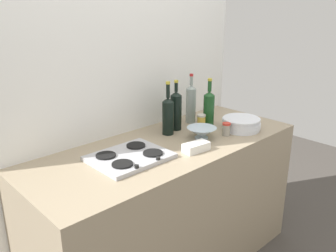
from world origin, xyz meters
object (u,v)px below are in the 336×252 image
(wine_bottle_leftmost, at_px, (209,108))
(condiment_jar_front, at_px, (209,116))
(wine_bottle_mid_left, at_px, (176,110))
(mixing_bowl, at_px, (202,132))
(condiment_jar_spare, at_px, (226,129))
(stovetop_hob, at_px, (130,157))
(wine_bottle_rightmost, at_px, (168,115))
(wine_bottle_mid_right, at_px, (191,103))
(condiment_jar_rear, at_px, (201,122))
(plate_stack, at_px, (241,124))
(butter_dish, at_px, (196,147))

(wine_bottle_leftmost, bearing_deg, condiment_jar_front, 38.45)
(wine_bottle_mid_left, height_order, mixing_bowl, wine_bottle_mid_left)
(condiment_jar_front, xyz_separation_m, condiment_jar_spare, (-0.13, -0.26, -0.00))
(stovetop_hob, height_order, wine_bottle_leftmost, wine_bottle_leftmost)
(stovetop_hob, distance_m, condiment_jar_spare, 0.70)
(condiment_jar_front, distance_m, condiment_jar_spare, 0.29)
(stovetop_hob, height_order, wine_bottle_rightmost, wine_bottle_rightmost)
(wine_bottle_mid_right, distance_m, condiment_jar_rear, 0.19)
(stovetop_hob, xyz_separation_m, mixing_bowl, (0.53, -0.06, 0.03))
(wine_bottle_rightmost, relative_size, condiment_jar_spare, 4.13)
(plate_stack, relative_size, condiment_jar_rear, 2.45)
(plate_stack, bearing_deg, wine_bottle_mid_left, 135.52)
(wine_bottle_mid_left, bearing_deg, stovetop_hob, -161.70)
(wine_bottle_rightmost, bearing_deg, wine_bottle_mid_right, 13.03)
(plate_stack, distance_m, mixing_bowl, 0.33)
(condiment_jar_spare, bearing_deg, condiment_jar_front, 63.73)
(wine_bottle_rightmost, distance_m, butter_dish, 0.35)
(butter_dish, relative_size, condiment_jar_spare, 1.87)
(wine_bottle_mid_right, distance_m, condiment_jar_spare, 0.36)
(stovetop_hob, relative_size, butter_dish, 2.64)
(butter_dish, bearing_deg, condiment_jar_front, 32.88)
(plate_stack, height_order, wine_bottle_mid_right, wine_bottle_mid_right)
(stovetop_hob, relative_size, wine_bottle_mid_right, 1.19)
(mixing_bowl, bearing_deg, condiment_jar_rear, 42.43)
(wine_bottle_rightmost, bearing_deg, plate_stack, -33.77)
(wine_bottle_leftmost, height_order, wine_bottle_mid_left, wine_bottle_mid_left)
(condiment_jar_spare, bearing_deg, wine_bottle_mid_left, 116.52)
(stovetop_hob, relative_size, condiment_jar_spare, 4.94)
(condiment_jar_front, relative_size, condiment_jar_spare, 1.03)
(wine_bottle_leftmost, distance_m, condiment_jar_rear, 0.12)
(stovetop_hob, bearing_deg, wine_bottle_mid_right, 16.48)
(wine_bottle_mid_right, bearing_deg, plate_stack, -69.03)
(stovetop_hob, height_order, mixing_bowl, mixing_bowl)
(condiment_jar_front, bearing_deg, wine_bottle_rightmost, 176.58)
(plate_stack, relative_size, condiment_jar_spare, 3.06)
(wine_bottle_rightmost, bearing_deg, condiment_jar_rear, -22.10)
(condiment_jar_front, bearing_deg, mixing_bowl, -147.23)
(wine_bottle_mid_right, bearing_deg, condiment_jar_front, -42.52)
(condiment_jar_front, bearing_deg, condiment_jar_rear, -156.80)
(wine_bottle_mid_right, bearing_deg, wine_bottle_rightmost, -166.97)
(plate_stack, xyz_separation_m, wine_bottle_mid_right, (-0.13, 0.35, 0.10))
(plate_stack, height_order, wine_bottle_rightmost, wine_bottle_rightmost)
(wine_bottle_mid_left, distance_m, condiment_jar_spare, 0.36)
(plate_stack, height_order, condiment_jar_spare, condiment_jar_spare)
(stovetop_hob, height_order, condiment_jar_spare, condiment_jar_spare)
(butter_dish, xyz_separation_m, condiment_jar_rear, (0.30, 0.23, 0.03))
(butter_dish, distance_m, condiment_jar_spare, 0.34)
(wine_bottle_leftmost, height_order, condiment_jar_spare, wine_bottle_leftmost)
(wine_bottle_rightmost, distance_m, mixing_bowl, 0.25)
(wine_bottle_rightmost, bearing_deg, stovetop_hob, -161.28)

